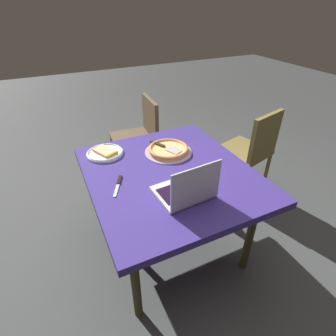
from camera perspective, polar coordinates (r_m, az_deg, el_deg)
ground_plane at (r=2.17m, az=0.28°, el=-16.25°), size 12.00×12.00×0.00m
dining_table at (r=1.74m, az=0.34°, el=-2.49°), size 1.14×1.02×0.70m
laptop at (r=1.47m, az=3.99°, el=-4.74°), size 0.28×0.32×0.25m
pizza_plate at (r=1.93m, az=-13.45°, el=3.26°), size 0.26×0.26×0.04m
pizza_tray at (r=1.90m, az=0.06°, el=3.98°), size 0.34×0.34×0.04m
table_knife at (r=1.62m, az=-10.70°, el=-3.35°), size 0.19×0.11×0.01m
chair_near at (r=2.70m, az=-6.13°, el=7.41°), size 0.44×0.44×0.83m
chair_far at (r=2.47m, az=17.48°, el=3.93°), size 0.48×0.48×0.87m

